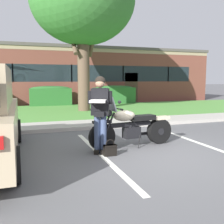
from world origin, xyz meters
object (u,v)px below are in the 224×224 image
object	(u,v)px
shade_tree	(83,1)
motorcycle	(135,127)
hedge_center_right	(114,94)
rider_person	(100,108)
hedge_center_left	(51,96)
brick_building	(59,76)
handbag	(110,149)

from	to	relation	value
shade_tree	motorcycle	bearing A→B (deg)	-93.39
hedge_center_right	rider_person	bearing A→B (deg)	-111.24
hedge_center_left	rider_person	bearing A→B (deg)	-90.63
motorcycle	hedge_center_right	bearing A→B (deg)	72.84
hedge_center_left	brick_building	size ratio (longest dim) A/B	0.12
handbag	brick_building	world-z (taller)	brick_building
rider_person	hedge_center_right	size ratio (longest dim) A/B	0.63
handbag	hedge_center_right	distance (m)	12.02
rider_person	handbag	size ratio (longest dim) A/B	4.74
rider_person	handbag	bearing A→B (deg)	-56.62
rider_person	hedge_center_right	bearing A→B (deg)	68.76
motorcycle	handbag	world-z (taller)	motorcycle
hedge_center_left	brick_building	bearing A→B (deg)	77.13
hedge_center_right	brick_building	bearing A→B (deg)	112.48
motorcycle	brick_building	distance (m)	17.28
motorcycle	shade_tree	distance (m)	8.80
handbag	shade_tree	world-z (taller)	shade_tree
motorcycle	rider_person	size ratio (longest dim) A/B	1.31
motorcycle	handbag	size ratio (longest dim) A/B	6.22
shade_tree	hedge_center_right	world-z (taller)	shade_tree
hedge_center_right	motorcycle	bearing A→B (deg)	-107.16
rider_person	brick_building	size ratio (longest dim) A/B	0.08
rider_person	shade_tree	distance (m)	8.91
shade_tree	hedge_center_left	bearing A→B (deg)	110.58
motorcycle	rider_person	world-z (taller)	rider_person
handbag	shade_tree	distance (m)	9.54
rider_person	handbag	xyz separation A→B (m)	(0.15, -0.23, -0.86)
rider_person	shade_tree	world-z (taller)	shade_tree
hedge_center_left	hedge_center_right	bearing A→B (deg)	0.00
hedge_center_left	hedge_center_right	distance (m)	4.17
shade_tree	rider_person	bearing A→B (deg)	-100.56
motorcycle	brick_building	xyz separation A→B (m)	(0.62, 17.20, 1.47)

